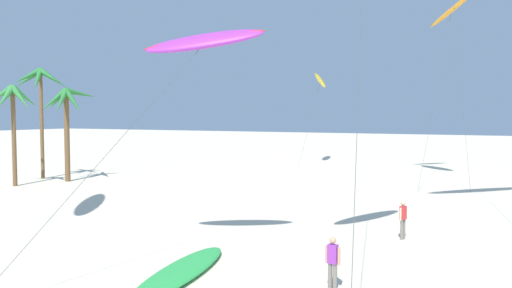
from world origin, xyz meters
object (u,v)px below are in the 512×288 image
flying_kite_11 (204,41)px  person_near_right (333,261)px  person_foreground_walker (403,218)px  palm_tree_1 (41,84)px  palm_tree_0 (66,107)px  palm_tree_2 (13,105)px  flying_kite_8 (320,81)px  flying_kite_2 (451,10)px  grounded_kite_0 (181,271)px

flying_kite_11 → person_near_right: bearing=-16.2°
person_foreground_walker → person_near_right: (-0.78, -7.49, -0.03)m
palm_tree_1 → palm_tree_0: bearing=-4.5°
person_near_right → palm_tree_2: bearing=159.4°
palm_tree_0 → flying_kite_8: size_ratio=0.71×
flying_kite_2 → palm_tree_2: bearing=-147.4°
person_foreground_walker → grounded_kite_0: bearing=-124.5°
grounded_kite_0 → person_near_right: person_near_right is taller
palm_tree_2 → person_near_right: bearing=-20.6°
person_foreground_walker → flying_kite_8: bearing=115.4°
palm_tree_1 → flying_kite_2: 35.15m
person_foreground_walker → palm_tree_1: bearing=166.6°
flying_kite_2 → flying_kite_11: (-6.18, -28.15, -5.81)m
flying_kite_2 → person_near_right: (-0.38, -29.83, -13.25)m
flying_kite_8 → person_foreground_walker: bearing=-64.6°
flying_kite_8 → person_foreground_walker: flying_kite_8 is taller
palm_tree_2 → grounded_kite_0: 27.60m
flying_kite_8 → grounded_kite_0: 42.43m
flying_kite_8 → flying_kite_2: bearing=-32.8°
person_near_right → flying_kite_11: bearing=163.8°
palm_tree_1 → flying_kite_8: size_ratio=0.88×
palm_tree_2 → flying_kite_8: (14.80, 28.39, 3.11)m
flying_kite_2 → person_foreground_walker: flying_kite_2 is taller
palm_tree_0 → flying_kite_11: bearing=-30.9°
palm_tree_2 → flying_kite_8: bearing=62.5°
palm_tree_1 → flying_kite_2: bearing=25.3°
flying_kite_2 → person_near_right: flying_kite_2 is taller
grounded_kite_0 → flying_kite_2: bearing=80.0°
palm_tree_0 → person_foreground_walker: 29.85m
palm_tree_2 → flying_kite_11: (23.37, -9.27, 2.06)m
palm_tree_2 → person_foreground_walker: (29.95, -3.46, -5.34)m
flying_kite_11 → flying_kite_8: bearing=102.8°
person_foreground_walker → person_near_right: bearing=-96.0°
palm_tree_2 → flying_kite_11: 25.22m
palm_tree_1 → person_foreground_walker: 33.40m
person_near_right → flying_kite_2: bearing=89.3°
flying_kite_8 → person_near_right: bearing=-69.9°
flying_kite_8 → person_near_right: flying_kite_8 is taller
palm_tree_0 → flying_kite_2: size_ratio=0.50×
palm_tree_1 → person_near_right: 35.16m
flying_kite_11 → grounded_kite_0: size_ratio=1.47×
palm_tree_2 → flying_kite_2: (29.55, 18.88, 7.87)m
flying_kite_2 → grounded_kite_0: 34.30m
flying_kite_8 → grounded_kite_0: flying_kite_8 is taller
person_foreground_walker → person_near_right: 7.53m
palm_tree_0 → palm_tree_1: palm_tree_1 is taller
palm_tree_0 → flying_kite_8: flying_kite_8 is taller
palm_tree_0 → flying_kite_11: flying_kite_11 is taller
palm_tree_2 → flying_kite_8: 32.17m
flying_kite_2 → person_foreground_walker: size_ratio=9.06×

